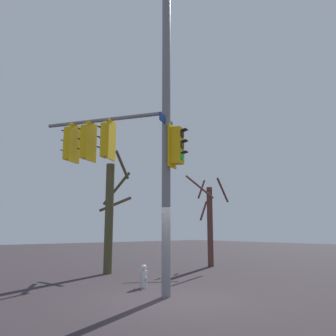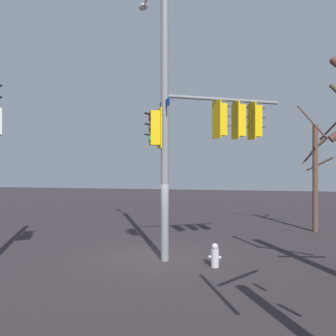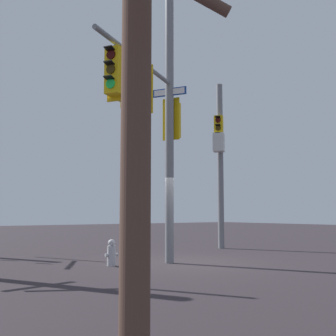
# 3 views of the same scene
# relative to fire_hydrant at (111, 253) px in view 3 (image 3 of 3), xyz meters

# --- Properties ---
(ground_plane) EXTENTS (80.00, 80.00, 0.00)m
(ground_plane) POSITION_rel_fire_hydrant_xyz_m (2.11, -0.63, -0.34)
(ground_plane) COLOR #30292D
(main_signal_pole_assembly) EXTENTS (5.49, 3.27, 9.89)m
(main_signal_pole_assembly) POSITION_rel_fire_hydrant_xyz_m (0.95, -1.02, 4.70)
(main_signal_pole_assembly) COLOR slate
(main_signal_pole_assembly) RESTS_ON ground
(secondary_pole_assembly) EXTENTS (0.78, 0.71, 6.96)m
(secondary_pole_assembly) POSITION_rel_fire_hydrant_xyz_m (6.37, 2.31, 3.58)
(secondary_pole_assembly) COLOR slate
(secondary_pole_assembly) RESTS_ON ground
(fire_hydrant) EXTENTS (0.38, 0.24, 0.73)m
(fire_hydrant) POSITION_rel_fire_hydrant_xyz_m (0.00, 0.00, 0.00)
(fire_hydrant) COLOR #B2B2B7
(fire_hydrant) RESTS_ON ground
(bare_tree_corner) EXTENTS (1.87, 1.86, 6.01)m
(bare_tree_corner) POSITION_rel_fire_hydrant_xyz_m (-3.96, -7.53, 2.49)
(bare_tree_corner) COLOR brown
(bare_tree_corner) RESTS_ON ground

